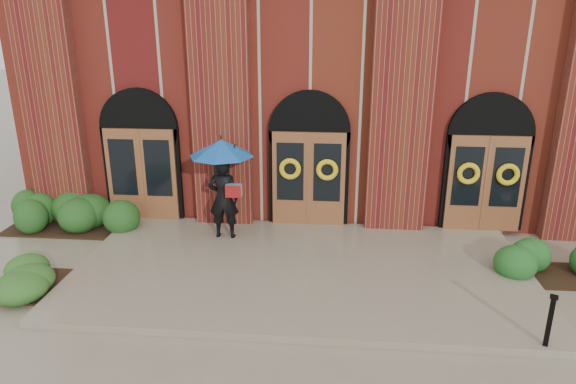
# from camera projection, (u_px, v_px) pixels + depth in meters

# --- Properties ---
(ground) EXTENTS (90.00, 90.00, 0.00)m
(ground) POSITION_uv_depth(u_px,v_px,m) (301.00, 276.00, 11.31)
(ground) COLOR gray
(ground) RESTS_ON ground
(landing) EXTENTS (10.00, 5.30, 0.15)m
(landing) POSITION_uv_depth(u_px,v_px,m) (302.00, 270.00, 11.43)
(landing) COLOR gray
(landing) RESTS_ON ground
(church_building) EXTENTS (16.20, 12.53, 7.00)m
(church_building) POSITION_uv_depth(u_px,v_px,m) (319.00, 74.00, 18.47)
(church_building) COLOR #602414
(church_building) RESTS_ON ground
(man_with_umbrella) EXTENTS (1.62, 1.62, 2.51)m
(man_with_umbrella) POSITION_uv_depth(u_px,v_px,m) (223.00, 170.00, 12.43)
(man_with_umbrella) COLOR black
(man_with_umbrella) RESTS_ON landing
(metal_post) EXTENTS (0.17, 0.17, 0.94)m
(metal_post) POSITION_uv_depth(u_px,v_px,m) (550.00, 320.00, 8.51)
(metal_post) COLOR black
(metal_post) RESTS_ON landing
(hedge_wall_left) EXTENTS (3.34, 1.34, 0.86)m
(hedge_wall_left) POSITION_uv_depth(u_px,v_px,m) (76.00, 213.00, 13.79)
(hedge_wall_left) COLOR #1E4818
(hedge_wall_left) RESTS_ON ground
(hedge_front_left) EXTENTS (1.53, 1.31, 0.54)m
(hedge_front_left) POSITION_uv_depth(u_px,v_px,m) (50.00, 276.00, 10.76)
(hedge_front_left) COLOR #2B571D
(hedge_front_left) RESTS_ON ground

